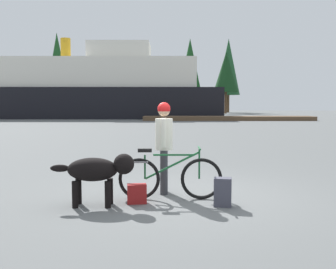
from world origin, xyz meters
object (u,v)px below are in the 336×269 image
backpack (221,192)px  handbag_pannier (135,194)px  ferry_boat (95,90)px  person_cyclist (162,139)px  dog (96,170)px  sailboat_moored (126,113)px  bicycle (168,177)px

backpack → handbag_pannier: backpack is taller
backpack → ferry_boat: 39.65m
person_cyclist → ferry_boat: (-7.96, 37.59, 2.13)m
person_cyclist → dog: bearing=-139.6°
dog → handbag_pannier: dog is taller
ferry_boat → sailboat_moored: ferry_boat is taller
person_cyclist → handbag_pannier: bearing=-120.8°
dog → ferry_boat: size_ratio=0.05×
bicycle → backpack: 0.99m
ferry_boat → person_cyclist: bearing=-78.0°
backpack → bicycle: bearing=151.8°
dog → sailboat_moored: size_ratio=0.16×
ferry_boat → sailboat_moored: 4.41m
backpack → ferry_boat: size_ratio=0.02×
bicycle → dog: size_ratio=1.32×
dog → handbag_pannier: bearing=14.3°
dog → sailboat_moored: sailboat_moored is taller
person_cyclist → sailboat_moored: size_ratio=0.19×
person_cyclist → dog: size_ratio=1.24×
bicycle → dog: bicycle is taller
person_cyclist → dog: 1.47m
bicycle → person_cyclist: bearing=102.1°
bicycle → handbag_pannier: size_ratio=5.56×
bicycle → handbag_pannier: bearing=-153.2°
person_cyclist → ferry_boat: ferry_boat is taller
dog → backpack: 2.07m
dog → backpack: dog is taller
person_cyclist → dog: (-1.07, -0.91, -0.43)m
bicycle → handbag_pannier: bicycle is taller
bicycle → ferry_boat: bearing=102.0°
backpack → ferry_boat: (-8.93, 38.52, 2.91)m
person_cyclist → sailboat_moored: (-4.66, 38.86, -0.50)m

